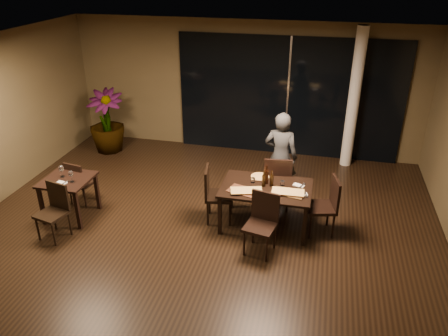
% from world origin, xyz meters
% --- Properties ---
extents(ground, '(8.00, 8.00, 0.00)m').
position_xyz_m(ground, '(0.00, 0.00, 0.00)').
color(ground, black).
rests_on(ground, ground).
extents(wall_back, '(8.00, 0.10, 3.00)m').
position_xyz_m(wall_back, '(0.00, 4.05, 1.50)').
color(wall_back, brown).
rests_on(wall_back, ground).
extents(ceiling, '(8.00, 8.00, 0.04)m').
position_xyz_m(ceiling, '(0.00, 0.00, 3.02)').
color(ceiling, white).
rests_on(ceiling, wall_back).
extents(window_panel, '(5.00, 0.06, 2.70)m').
position_xyz_m(window_panel, '(1.00, 3.96, 1.35)').
color(window_panel, black).
rests_on(window_panel, ground).
extents(column, '(0.24, 0.24, 3.00)m').
position_xyz_m(column, '(2.40, 3.65, 1.50)').
color(column, silver).
rests_on(column, ground).
extents(main_table, '(1.50, 1.00, 0.75)m').
position_xyz_m(main_table, '(1.00, 0.80, 0.68)').
color(main_table, black).
rests_on(main_table, ground).
extents(side_table, '(0.80, 0.80, 0.75)m').
position_xyz_m(side_table, '(-2.40, 0.30, 0.62)').
color(side_table, black).
rests_on(side_table, ground).
extents(chair_main_far, '(0.55, 0.55, 1.06)m').
position_xyz_m(chair_main_far, '(1.12, 1.39, 0.59)').
color(chair_main_far, black).
rests_on(chair_main_far, ground).
extents(chair_main_near, '(0.53, 0.53, 0.98)m').
position_xyz_m(chair_main_near, '(1.05, 0.11, 0.55)').
color(chair_main_near, black).
rests_on(chair_main_near, ground).
extents(chair_main_left, '(0.54, 0.54, 1.01)m').
position_xyz_m(chair_main_left, '(0.11, 0.77, 0.56)').
color(chair_main_left, black).
rests_on(chair_main_left, ground).
extents(chair_main_right, '(0.56, 0.56, 1.00)m').
position_xyz_m(chair_main_right, '(2.00, 0.83, 0.56)').
color(chair_main_right, black).
rests_on(chair_main_right, ground).
extents(chair_side_far, '(0.47, 0.47, 0.87)m').
position_xyz_m(chair_side_far, '(-2.46, 0.72, 0.49)').
color(chair_side_far, black).
rests_on(chair_side_far, ground).
extents(chair_side_near, '(0.52, 0.52, 0.93)m').
position_xyz_m(chair_side_near, '(-2.31, -0.28, 0.52)').
color(chair_side_near, black).
rests_on(chair_side_near, ground).
extents(diner, '(0.63, 0.46, 1.72)m').
position_xyz_m(diner, '(1.11, 1.83, 0.86)').
color(diner, '#2E3033').
rests_on(diner, ground).
extents(potted_plant, '(0.97, 0.97, 1.47)m').
position_xyz_m(potted_plant, '(-3.09, 3.14, 0.74)').
color(potted_plant, '#1E4A18').
rests_on(potted_plant, ground).
extents(pizza_board_left, '(0.67, 0.46, 0.01)m').
position_xyz_m(pizza_board_left, '(0.71, 0.55, 0.76)').
color(pizza_board_left, '#3F2214').
rests_on(pizza_board_left, main_table).
extents(pizza_board_right, '(0.57, 0.37, 0.01)m').
position_xyz_m(pizza_board_right, '(1.37, 0.66, 0.76)').
color(pizza_board_right, '#3F2A14').
rests_on(pizza_board_right, main_table).
extents(oblong_pizza_left, '(0.54, 0.35, 0.02)m').
position_xyz_m(oblong_pizza_left, '(0.71, 0.55, 0.77)').
color(oblong_pizza_left, maroon).
rests_on(oblong_pizza_left, pizza_board_left).
extents(oblong_pizza_right, '(0.51, 0.25, 0.02)m').
position_xyz_m(oblong_pizza_right, '(1.37, 0.66, 0.77)').
color(oblong_pizza_right, maroon).
rests_on(oblong_pizza_right, pizza_board_right).
extents(round_pizza, '(0.31, 0.31, 0.01)m').
position_xyz_m(round_pizza, '(0.84, 1.12, 0.76)').
color(round_pizza, red).
rests_on(round_pizza, main_table).
extents(bottle_a, '(0.06, 0.06, 0.27)m').
position_xyz_m(bottle_a, '(0.95, 0.82, 0.89)').
color(bottle_a, black).
rests_on(bottle_a, main_table).
extents(bottle_b, '(0.06, 0.06, 0.28)m').
position_xyz_m(bottle_b, '(1.08, 0.86, 0.89)').
color(bottle_b, black).
rests_on(bottle_b, main_table).
extents(bottle_c, '(0.07, 0.07, 0.33)m').
position_xyz_m(bottle_c, '(0.98, 0.93, 0.91)').
color(bottle_c, black).
rests_on(bottle_c, main_table).
extents(tumbler_left, '(0.07, 0.07, 0.08)m').
position_xyz_m(tumbler_left, '(0.76, 0.91, 0.79)').
color(tumbler_left, white).
rests_on(tumbler_left, main_table).
extents(tumbler_right, '(0.07, 0.07, 0.08)m').
position_xyz_m(tumbler_right, '(1.25, 0.92, 0.79)').
color(tumbler_right, white).
rests_on(tumbler_right, main_table).
extents(napkin_near, '(0.20, 0.15, 0.01)m').
position_xyz_m(napkin_near, '(1.60, 0.67, 0.76)').
color(napkin_near, white).
rests_on(napkin_near, main_table).
extents(napkin_far, '(0.20, 0.16, 0.01)m').
position_xyz_m(napkin_far, '(1.52, 0.96, 0.76)').
color(napkin_far, white).
rests_on(napkin_far, main_table).
extents(wine_glass_a, '(0.09, 0.09, 0.20)m').
position_xyz_m(wine_glass_a, '(-2.52, 0.36, 0.85)').
color(wine_glass_a, white).
rests_on(wine_glass_a, side_table).
extents(wine_glass_b, '(0.09, 0.09, 0.19)m').
position_xyz_m(wine_glass_b, '(-2.26, 0.23, 0.85)').
color(wine_glass_b, white).
rests_on(wine_glass_b, side_table).
extents(side_napkin, '(0.20, 0.14, 0.01)m').
position_xyz_m(side_napkin, '(-2.40, 0.13, 0.76)').
color(side_napkin, white).
rests_on(side_napkin, side_table).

